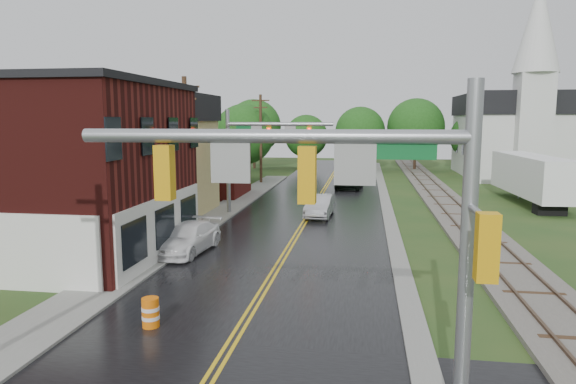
% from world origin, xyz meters
% --- Properties ---
extents(main_road, '(10.00, 90.00, 0.02)m').
position_xyz_m(main_road, '(0.00, 30.00, 0.00)').
color(main_road, black).
rests_on(main_road, ground).
extents(curb_right, '(0.80, 70.00, 0.12)m').
position_xyz_m(curb_right, '(5.40, 35.00, 0.00)').
color(curb_right, gray).
rests_on(curb_right, ground).
extents(sidewalk_left, '(2.40, 50.00, 0.12)m').
position_xyz_m(sidewalk_left, '(-6.20, 25.00, 0.00)').
color(sidewalk_left, gray).
rests_on(sidewalk_left, ground).
extents(brick_building, '(14.30, 10.30, 8.30)m').
position_xyz_m(brick_building, '(-12.48, 15.00, 4.15)').
color(brick_building, '#46110F').
rests_on(brick_building, ground).
extents(yellow_house, '(8.00, 7.00, 6.40)m').
position_xyz_m(yellow_house, '(-11.00, 26.00, 3.20)').
color(yellow_house, tan).
rests_on(yellow_house, ground).
extents(darkred_building, '(7.00, 6.00, 4.40)m').
position_xyz_m(darkred_building, '(-10.00, 35.00, 2.20)').
color(darkred_building, '#3F0F0C').
rests_on(darkred_building, ground).
extents(church, '(10.40, 18.40, 20.00)m').
position_xyz_m(church, '(20.00, 53.74, 5.83)').
color(church, silver).
rests_on(church, ground).
extents(railroad, '(3.20, 80.00, 0.30)m').
position_xyz_m(railroad, '(10.00, 35.00, 0.11)').
color(railroad, '#59544C').
rests_on(railroad, ground).
extents(traffic_signal_near, '(7.34, 0.30, 7.20)m').
position_xyz_m(traffic_signal_near, '(3.47, 2.00, 4.97)').
color(traffic_signal_near, gray).
rests_on(traffic_signal_near, ground).
extents(traffic_signal_far, '(7.34, 0.43, 7.20)m').
position_xyz_m(traffic_signal_far, '(-3.47, 27.00, 4.97)').
color(traffic_signal_far, gray).
rests_on(traffic_signal_far, ground).
extents(utility_pole_b, '(1.80, 0.28, 9.00)m').
position_xyz_m(utility_pole_b, '(-6.80, 22.00, 4.72)').
color(utility_pole_b, '#382616').
rests_on(utility_pole_b, ground).
extents(utility_pole_c, '(1.80, 0.28, 9.00)m').
position_xyz_m(utility_pole_c, '(-6.80, 44.00, 4.72)').
color(utility_pole_c, '#382616').
rests_on(utility_pole_c, ground).
extents(tree_left_b, '(7.60, 7.60, 9.69)m').
position_xyz_m(tree_left_b, '(-17.85, 31.90, 5.72)').
color(tree_left_b, black).
rests_on(tree_left_b, ground).
extents(tree_left_c, '(6.00, 6.00, 7.65)m').
position_xyz_m(tree_left_c, '(-13.85, 39.90, 4.51)').
color(tree_left_c, black).
rests_on(tree_left_c, ground).
extents(tree_left_e, '(6.40, 6.40, 8.16)m').
position_xyz_m(tree_left_e, '(-8.85, 45.90, 4.81)').
color(tree_left_e, black).
rests_on(tree_left_e, ground).
extents(suv_dark, '(2.73, 5.17, 1.39)m').
position_xyz_m(suv_dark, '(2.29, 41.04, 0.69)').
color(suv_dark, black).
rests_on(suv_dark, ground).
extents(sedan_silver, '(1.83, 4.56, 1.47)m').
position_xyz_m(sedan_silver, '(0.80, 26.64, 0.74)').
color(sedan_silver, '#A5A6AA').
rests_on(sedan_silver, ground).
extents(pickup_white, '(2.49, 5.07, 1.42)m').
position_xyz_m(pickup_white, '(-4.80, 16.37, 0.71)').
color(pickup_white, white).
rests_on(pickup_white, ground).
extents(semi_trailer, '(3.11, 11.99, 3.77)m').
position_xyz_m(semi_trailer, '(16.40, 34.24, 2.25)').
color(semi_trailer, black).
rests_on(semi_trailer, ground).
extents(construction_barrel, '(0.64, 0.64, 0.96)m').
position_xyz_m(construction_barrel, '(-2.82, 7.35, 0.48)').
color(construction_barrel, orange).
rests_on(construction_barrel, ground).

